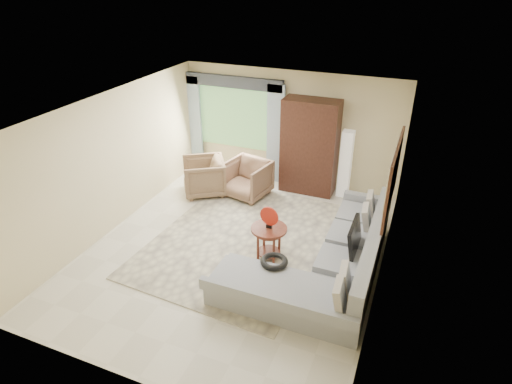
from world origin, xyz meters
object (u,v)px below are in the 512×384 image
at_px(tv_screen, 355,237).
at_px(coffee_table, 269,242).
at_px(floor_lamp, 345,164).
at_px(sectional_sofa, 332,265).
at_px(armoire, 310,147).
at_px(armchair_left, 204,176).
at_px(armchair_right, 247,179).
at_px(potted_plant, 200,161).

relative_size(tv_screen, coffee_table, 1.19).
distance_m(coffee_table, floor_lamp, 2.92).
height_order(sectional_sofa, armoire, armoire).
bearing_deg(tv_screen, armchair_left, 155.93).
xyz_separation_m(tv_screen, armchair_right, (-2.66, 1.85, -0.31)).
relative_size(tv_screen, potted_plant, 1.40).
relative_size(potted_plant, armoire, 0.25).
relative_size(coffee_table, armchair_right, 0.69).
bearing_deg(potted_plant, sectional_sofa, -36.12).
bearing_deg(sectional_sofa, armchair_right, 138.34).
bearing_deg(tv_screen, coffee_table, -175.22).
xyz_separation_m(sectional_sofa, armchair_left, (-3.33, 1.89, 0.13)).
bearing_deg(armoire, potted_plant, 179.77).
relative_size(tv_screen, armchair_left, 0.82).
bearing_deg(coffee_table, armoire, 91.81).
height_order(tv_screen, armoire, armoire).
distance_m(potted_plant, armoire, 2.86).
height_order(armchair_left, armoire, armoire).
bearing_deg(armoire, floor_lamp, 4.29).
relative_size(armchair_right, potted_plant, 1.70).
bearing_deg(sectional_sofa, tv_screen, 46.43).
bearing_deg(floor_lamp, armchair_left, -159.73).
bearing_deg(armchair_right, tv_screen, -22.92).
xyz_separation_m(potted_plant, armoire, (2.75, -0.01, 0.79)).
xyz_separation_m(sectional_sofa, armchair_right, (-2.39, 2.13, 0.13)).
bearing_deg(tv_screen, armchair_right, 145.20).
height_order(potted_plant, armoire, armoire).
xyz_separation_m(coffee_table, floor_lamp, (0.71, 2.79, 0.42)).
distance_m(sectional_sofa, armchair_left, 3.83).
bearing_deg(armchair_left, sectional_sofa, 28.01).
relative_size(tv_screen, floor_lamp, 0.49).
height_order(coffee_table, floor_lamp, floor_lamp).
relative_size(armchair_left, floor_lamp, 0.60).
xyz_separation_m(armchair_left, armchair_right, (0.94, 0.24, -0.00)).
distance_m(tv_screen, coffee_table, 1.47).
distance_m(armchair_left, armchair_right, 0.97).
relative_size(tv_screen, armoire, 0.35).
relative_size(sectional_sofa, armchair_left, 3.85).
relative_size(armchair_left, armchair_right, 1.00).
distance_m(tv_screen, armchair_left, 3.95).
relative_size(armchair_left, armoire, 0.43).
bearing_deg(armoire, tv_screen, -60.18).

